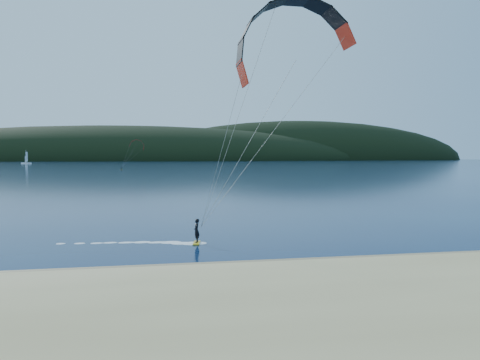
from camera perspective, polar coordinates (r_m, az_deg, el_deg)
name	(u,v)px	position (r m, az deg, el deg)	size (l,w,h in m)	color
ground	(246,289)	(23.58, 0.75, -13.55)	(1800.00, 1800.00, 0.00)	#08183B
wet_sand	(231,267)	(27.84, -1.08, -10.85)	(220.00, 2.50, 0.10)	#8C7351
headland	(160,160)	(767.50, -10.08, 2.45)	(1200.00, 310.00, 140.00)	black
kitesurfer_near	(292,65)	(33.42, 6.53, 14.20)	(22.23, 6.36, 17.23)	gold
kitesurfer_far	(136,147)	(227.89, -12.92, 4.04)	(12.47, 7.39, 14.66)	gold
sailboat	(26,163)	(443.36, -25.33, 1.96)	(9.01, 5.61, 12.54)	white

